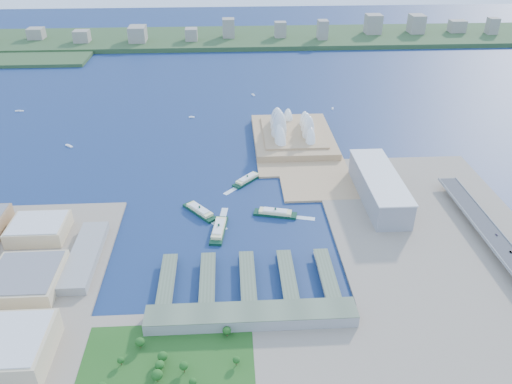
{
  "coord_description": "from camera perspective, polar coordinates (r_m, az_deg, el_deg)",
  "views": [
    {
      "loc": [
        -0.58,
        -481.55,
        349.15
      ],
      "look_at": [
        31.86,
        81.49,
        18.0
      ],
      "focal_mm": 35.0,
      "sensor_mm": 36.0,
      "label": 1
    }
  ],
  "objects": [
    {
      "name": "toaster_building",
      "position": [
        679.41,
        13.88,
        0.52
      ],
      "size": [
        45.0,
        155.0,
        35.0
      ],
      "primitive_type": "cube",
      "color": "gray",
      "rests_on": "east_land"
    },
    {
      "name": "far_skyline",
      "position": [
        1474.43,
        -3.37,
        18.25
      ],
      "size": [
        1900.0,
        140.0,
        55.0
      ],
      "primitive_type": null,
      "color": "gray",
      "rests_on": "far_shore"
    },
    {
      "name": "ferry_d",
      "position": [
        637.55,
        2.22,
        -2.25
      ],
      "size": [
        56.78,
        26.84,
        10.4
      ],
      "primitive_type": null,
      "rotation": [
        0.0,
        0.0,
        1.33
      ],
      "color": "#0C321E",
      "rests_on": "ground"
    },
    {
      "name": "terminal_building",
      "position": [
        485.84,
        -0.53,
        -14.02
      ],
      "size": [
        200.0,
        28.0,
        12.0
      ],
      "primitive_type": "cube",
      "color": "gray",
      "rests_on": "south_land"
    },
    {
      "name": "park",
      "position": [
        450.42,
        -10.29,
        -18.91
      ],
      "size": [
        150.0,
        110.0,
        16.0
      ],
      "primitive_type": null,
      "color": "#194714",
      "rests_on": "south_land"
    },
    {
      "name": "car_c",
      "position": [
        640.84,
        25.78,
        -4.4
      ],
      "size": [
        1.67,
        4.11,
        1.19
      ],
      "primitive_type": "imported",
      "rotation": [
        0.0,
        0.0,
        3.14
      ],
      "color": "slate",
      "rests_on": "expressway"
    },
    {
      "name": "car_b",
      "position": [
        617.76,
        27.1,
        -6.12
      ],
      "size": [
        1.34,
        3.83,
        1.26
      ],
      "primitive_type": "imported",
      "color": "slate",
      "rests_on": "expressway"
    },
    {
      "name": "ferry_a",
      "position": [
        645.12,
        -6.46,
        -2.01
      ],
      "size": [
        46.6,
        52.46,
        10.61
      ],
      "primitive_type": null,
      "rotation": [
        0.0,
        0.0,
        0.69
      ],
      "color": "#0C321E",
      "rests_on": "ground"
    },
    {
      "name": "far_shore",
      "position": [
        1501.29,
        -3.34,
        17.16
      ],
      "size": [
        2200.0,
        260.0,
        12.0
      ],
      "primitive_type": "cube",
      "color": "#2D4926",
      "rests_on": "ground"
    },
    {
      "name": "boat_b",
      "position": [
        942.03,
        -7.37,
        8.5
      ],
      "size": [
        10.39,
        4.1,
        2.76
      ],
      "primitive_type": null,
      "rotation": [
        0.0,
        0.0,
        1.62
      ],
      "color": "white",
      "rests_on": "ground"
    },
    {
      "name": "east_land",
      "position": [
        604.13,
        21.05,
        -7.1
      ],
      "size": [
        240.0,
        500.0,
        3.0
      ],
      "primitive_type": "cube",
      "color": "gray",
      "rests_on": "ground"
    },
    {
      "name": "peninsula",
      "position": [
        826.1,
        4.55,
        5.43
      ],
      "size": [
        135.0,
        220.0,
        3.0
      ],
      "primitive_type": "cube",
      "color": "tan",
      "rests_on": "ground"
    },
    {
      "name": "ferry_b",
      "position": [
        713.7,
        -1.0,
        1.58
      ],
      "size": [
        45.1,
        47.2,
        9.84
      ],
      "primitive_type": null,
      "rotation": [
        0.0,
        0.0,
        -0.75
      ],
      "color": "#0C321E",
      "rests_on": "ground"
    },
    {
      "name": "boat_c",
      "position": [
        987.11,
        8.74,
        9.42
      ],
      "size": [
        5.54,
        10.79,
        2.33
      ],
      "primitive_type": null,
      "rotation": [
        0.0,
        0.0,
        2.89
      ],
      "color": "white",
      "rests_on": "ground"
    },
    {
      "name": "boat_e",
      "position": [
        1048.93,
        -0.32,
        11.06
      ],
      "size": [
        7.31,
        12.15,
        2.84
      ],
      "primitive_type": null,
      "rotation": [
        0.0,
        0.0,
        0.34
      ],
      "color": "white",
      "rests_on": "ground"
    },
    {
      "name": "ground",
      "position": [
        594.81,
        -2.63,
        -5.56
      ],
      "size": [
        3000.0,
        3000.0,
        0.0
      ],
      "primitive_type": "plane",
      "color": "#0D1C40",
      "rests_on": "ground"
    },
    {
      "name": "opera_house",
      "position": [
        831.68,
        4.29,
        7.92
      ],
      "size": [
        134.0,
        180.0,
        58.0
      ],
      "primitive_type": null,
      "color": "white",
      "rests_on": "peninsula"
    },
    {
      "name": "ferry_c",
      "position": [
        607.55,
        -4.27,
        -4.12
      ],
      "size": [
        23.13,
        60.38,
        11.13
      ],
      "primitive_type": null,
      "rotation": [
        0.0,
        0.0,
        3.0
      ],
      "color": "#0C321E",
      "rests_on": "ground"
    },
    {
      "name": "expressway",
      "position": [
        619.52,
        26.63,
        -6.63
      ],
      "size": [
        26.0,
        340.0,
        11.85
      ],
      "primitive_type": null,
      "color": "gray",
      "rests_on": "east_land"
    },
    {
      "name": "boat_d",
      "position": [
        1065.18,
        -25.44,
        8.39
      ],
      "size": [
        15.35,
        3.5,
        2.58
      ],
      "primitive_type": null,
      "rotation": [
        0.0,
        0.0,
        1.58
      ],
      "color": "white",
      "rests_on": "ground"
    },
    {
      "name": "boat_a",
      "position": [
        874.91,
        -20.58,
        4.98
      ],
      "size": [
        14.53,
        13.06,
        3.02
      ],
      "primitive_type": null,
      "rotation": [
        0.0,
        0.0,
        0.87
      ],
      "color": "white",
      "rests_on": "ground"
    },
    {
      "name": "ferry_wharves",
      "position": [
        533.08,
        -0.96,
        -9.84
      ],
      "size": [
        184.0,
        90.0,
        9.3
      ],
      "primitive_type": null,
      "color": "#4F5D46",
      "rests_on": "ground"
    }
  ]
}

